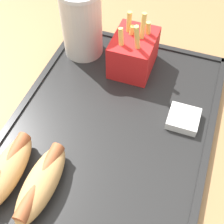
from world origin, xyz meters
name	(u,v)px	position (x,y,z in m)	size (l,w,h in m)	color
dining_table	(103,202)	(0.00, 0.00, 0.38)	(1.03, 0.84, 0.76)	olive
food_tray	(112,124)	(0.00, -0.02, 0.77)	(0.46, 0.35, 0.01)	black
soda_cup	(82,22)	(0.16, 0.10, 0.84)	(0.08, 0.08, 0.18)	silver
hot_dog_far	(7,171)	(-0.15, 0.09, 0.79)	(0.14, 0.05, 0.04)	tan
hot_dog_near	(41,183)	(-0.15, 0.03, 0.79)	(0.14, 0.05, 0.04)	tan
fries_carton	(134,52)	(0.15, -0.02, 0.81)	(0.10, 0.08, 0.12)	red
sauce_cup_mayo	(184,118)	(0.05, -0.14, 0.78)	(0.05, 0.05, 0.02)	silver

